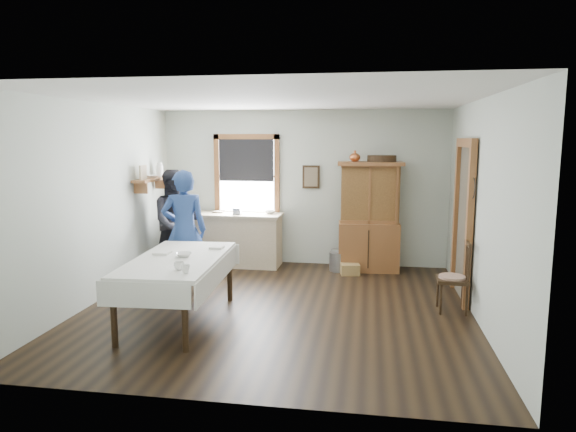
{
  "coord_description": "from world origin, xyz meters",
  "views": [
    {
      "loc": [
        1.16,
        -6.42,
        2.22
      ],
      "look_at": [
        0.09,
        0.3,
        1.18
      ],
      "focal_mm": 32.0,
      "sensor_mm": 36.0,
      "label": 1
    }
  ],
  "objects_px": {
    "spindle_chair": "(453,276)",
    "pail": "(338,261)",
    "china_hutch": "(369,217)",
    "figure_dark": "(176,225)",
    "wicker_basket": "(350,269)",
    "woman_blue": "(184,235)",
    "work_counter": "(236,239)",
    "dining_table": "(179,289)"
  },
  "relations": [
    {
      "from": "spindle_chair",
      "to": "pail",
      "type": "distance_m",
      "value": 2.43
    },
    {
      "from": "china_hutch",
      "to": "spindle_chair",
      "type": "distance_m",
      "value": 2.26
    },
    {
      "from": "china_hutch",
      "to": "figure_dark",
      "type": "xyz_separation_m",
      "value": [
        -3.15,
        -0.61,
        -0.12
      ]
    },
    {
      "from": "spindle_chair",
      "to": "figure_dark",
      "type": "distance_m",
      "value": 4.45
    },
    {
      "from": "pail",
      "to": "figure_dark",
      "type": "relative_size",
      "value": 0.2
    },
    {
      "from": "china_hutch",
      "to": "wicker_basket",
      "type": "relative_size",
      "value": 6.05
    },
    {
      "from": "woman_blue",
      "to": "figure_dark",
      "type": "xyz_separation_m",
      "value": [
        -0.49,
        0.93,
        -0.03
      ]
    },
    {
      "from": "work_counter",
      "to": "wicker_basket",
      "type": "distance_m",
      "value": 2.07
    },
    {
      "from": "work_counter",
      "to": "pail",
      "type": "relative_size",
      "value": 5.03
    },
    {
      "from": "dining_table",
      "to": "pail",
      "type": "relative_size",
      "value": 6.21
    },
    {
      "from": "work_counter",
      "to": "china_hutch",
      "type": "xyz_separation_m",
      "value": [
        2.3,
        0.0,
        0.46
      ]
    },
    {
      "from": "dining_table",
      "to": "wicker_basket",
      "type": "height_order",
      "value": "dining_table"
    },
    {
      "from": "spindle_chair",
      "to": "pail",
      "type": "height_order",
      "value": "spindle_chair"
    },
    {
      "from": "work_counter",
      "to": "dining_table",
      "type": "height_order",
      "value": "work_counter"
    },
    {
      "from": "work_counter",
      "to": "dining_table",
      "type": "distance_m",
      "value": 2.83
    },
    {
      "from": "work_counter",
      "to": "woman_blue",
      "type": "bearing_deg",
      "value": -102.58
    },
    {
      "from": "work_counter",
      "to": "china_hutch",
      "type": "bearing_deg",
      "value": 0.79
    },
    {
      "from": "work_counter",
      "to": "figure_dark",
      "type": "distance_m",
      "value": 1.1
    },
    {
      "from": "pail",
      "to": "wicker_basket",
      "type": "height_order",
      "value": "pail"
    },
    {
      "from": "spindle_chair",
      "to": "woman_blue",
      "type": "relative_size",
      "value": 0.57
    },
    {
      "from": "china_hutch",
      "to": "pail",
      "type": "height_order",
      "value": "china_hutch"
    },
    {
      "from": "china_hutch",
      "to": "woman_blue",
      "type": "relative_size",
      "value": 1.12
    },
    {
      "from": "woman_blue",
      "to": "figure_dark",
      "type": "relative_size",
      "value": 1.04
    },
    {
      "from": "spindle_chair",
      "to": "china_hutch",
      "type": "bearing_deg",
      "value": 121.87
    },
    {
      "from": "dining_table",
      "to": "figure_dark",
      "type": "height_order",
      "value": "figure_dark"
    },
    {
      "from": "spindle_chair",
      "to": "wicker_basket",
      "type": "distance_m",
      "value": 2.14
    },
    {
      "from": "work_counter",
      "to": "pail",
      "type": "xyz_separation_m",
      "value": [
        1.8,
        -0.12,
        -0.3
      ]
    },
    {
      "from": "wicker_basket",
      "to": "china_hutch",
      "type": "bearing_deg",
      "value": 49.53
    },
    {
      "from": "figure_dark",
      "to": "woman_blue",
      "type": "bearing_deg",
      "value": -94.97
    },
    {
      "from": "spindle_chair",
      "to": "wicker_basket",
      "type": "relative_size",
      "value": 3.07
    },
    {
      "from": "dining_table",
      "to": "pail",
      "type": "distance_m",
      "value": 3.25
    },
    {
      "from": "dining_table",
      "to": "spindle_chair",
      "type": "xyz_separation_m",
      "value": [
        3.35,
        0.89,
        0.07
      ]
    },
    {
      "from": "wicker_basket",
      "to": "woman_blue",
      "type": "xyz_separation_m",
      "value": [
        -2.38,
        -1.2,
        0.73
      ]
    },
    {
      "from": "dining_table",
      "to": "spindle_chair",
      "type": "height_order",
      "value": "spindle_chair"
    },
    {
      "from": "woman_blue",
      "to": "figure_dark",
      "type": "distance_m",
      "value": 1.05
    },
    {
      "from": "china_hutch",
      "to": "pail",
      "type": "relative_size",
      "value": 5.73
    },
    {
      "from": "china_hutch",
      "to": "dining_table",
      "type": "relative_size",
      "value": 0.92
    },
    {
      "from": "work_counter",
      "to": "dining_table",
      "type": "xyz_separation_m",
      "value": [
        0.03,
        -2.83,
        -0.06
      ]
    },
    {
      "from": "dining_table",
      "to": "figure_dark",
      "type": "bearing_deg",
      "value": 111.63
    },
    {
      "from": "spindle_chair",
      "to": "wicker_basket",
      "type": "height_order",
      "value": "spindle_chair"
    },
    {
      "from": "dining_table",
      "to": "wicker_basket",
      "type": "relative_size",
      "value": 6.56
    },
    {
      "from": "spindle_chair",
      "to": "woman_blue",
      "type": "bearing_deg",
      "value": 176.71
    }
  ]
}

